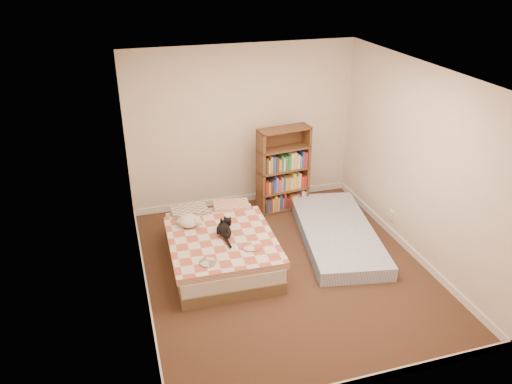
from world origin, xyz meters
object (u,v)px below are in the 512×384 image
object	(u,v)px
bed	(220,246)
black_cat	(224,229)
white_dog	(190,221)
floor_mattress	(337,233)
bookshelf	(283,179)

from	to	relation	value
bed	black_cat	distance (m)	0.28
bed	white_dog	distance (m)	0.52
floor_mattress	bookshelf	bearing A→B (deg)	121.37
floor_mattress	white_dog	distance (m)	2.08
bookshelf	white_dog	distance (m)	1.83
bed	white_dog	size ratio (longest dim) A/B	5.43
black_cat	bed	bearing A→B (deg)	161.91
bed	floor_mattress	xyz separation A→B (m)	(1.69, 0.04, -0.12)
bed	floor_mattress	distance (m)	1.70
bed	bookshelf	distance (m)	1.74
bookshelf	black_cat	distance (m)	1.71
bookshelf	white_dog	xyz separation A→B (m)	(-1.60, -0.89, -0.00)
white_dog	floor_mattress	bearing A→B (deg)	-15.13
bed	black_cat	xyz separation A→B (m)	(0.05, -0.05, 0.27)
bookshelf	black_cat	bearing A→B (deg)	-142.58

